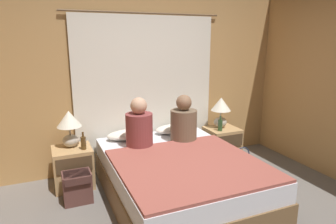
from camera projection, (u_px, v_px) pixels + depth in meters
The scene contains 16 objects.
wall_back at pixel (145, 79), 4.19m from camera, with size 4.28×0.06×2.50m.
curtain_panel at pixel (147, 92), 4.18m from camera, with size 2.19×0.02×2.13m.
bed at pixel (178, 178), 3.41m from camera, with size 1.53×2.03×0.50m.
nightstand_left at pixel (73, 167), 3.69m from camera, with size 0.46×0.44×0.50m.
nightstand_right at pixel (222, 144), 4.51m from camera, with size 0.46×0.44×0.50m.
lamp_left at pixel (69, 124), 3.62m from camera, with size 0.29×0.29×0.45m.
lamp_right at pixel (221, 109), 4.44m from camera, with size 0.29×0.29×0.45m.
pillow_left at pixel (129, 134), 3.95m from camera, with size 0.59×0.30×0.12m.
pillow_right at pixel (176, 129), 4.21m from camera, with size 0.59×0.30×0.12m.
blanket_on_bed at pixel (190, 165), 3.11m from camera, with size 1.47×1.44×0.03m.
person_left_in_bed at pixel (139, 127), 3.61m from camera, with size 0.33×0.33×0.62m.
person_right_in_bed at pixel (184, 122), 3.84m from camera, with size 0.34×0.34×0.60m.
beer_bottle_on_left_stand at pixel (83, 143), 3.58m from camera, with size 0.06×0.06×0.22m.
beer_bottle_on_right_stand at pixel (220, 125), 4.31m from camera, with size 0.06×0.06×0.22m.
backpack_on_floor at pixel (77, 185), 3.34m from camera, with size 0.31×0.26×0.35m.
handbag_on_floor at pixel (242, 164), 4.12m from camera, with size 0.32×0.19×0.36m.
Camera 1 is at (-1.34, -2.11, 1.78)m, focal length 32.00 mm.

